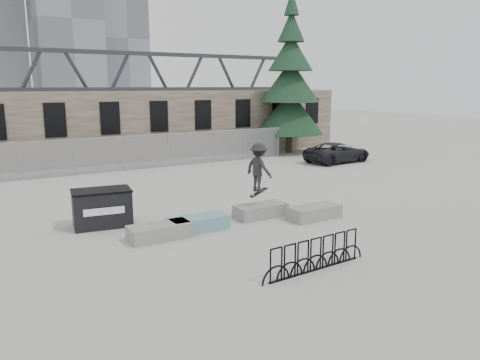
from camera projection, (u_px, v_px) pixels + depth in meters
name	position (u px, v px, depth m)	size (l,w,h in m)	color
ground	(233.00, 224.00, 16.77)	(120.00, 120.00, 0.00)	#ADADA8
stone_wall	(105.00, 127.00, 29.94)	(36.00, 2.58, 4.50)	brown
chainlink_fence	(124.00, 153.00, 27.04)	(22.06, 0.06, 2.02)	gray
planter_far_left	(160.00, 231.00, 15.10)	(2.00, 0.90, 0.49)	gray
planter_center_left	(198.00, 223.00, 15.99)	(2.00, 0.90, 0.49)	teal
planter_center_right	(261.00, 210.00, 17.62)	(2.00, 0.90, 0.49)	gray
planter_offset	(314.00, 212.00, 17.41)	(2.00, 0.90, 0.49)	gray
dumpster	(102.00, 208.00, 16.42)	(2.15, 1.49, 1.32)	black
bike_rack	(316.00, 255.00, 12.48)	(3.59, 0.24, 0.90)	black
spruce_tree	(290.00, 87.00, 33.71)	(4.93, 4.93, 11.50)	#38281E
truss_bridge	(100.00, 91.00, 67.14)	(70.00, 3.00, 9.80)	#2D3033
suv	(338.00, 152.00, 30.15)	(2.12, 4.59, 1.28)	black
skateboarder	(259.00, 168.00, 17.16)	(0.91, 1.29, 1.98)	black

